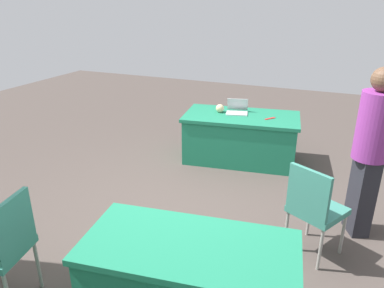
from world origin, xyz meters
name	(u,v)px	position (x,y,z in m)	size (l,w,h in m)	color
ground_plane	(182,224)	(0.00, 0.00, 0.00)	(14.40, 14.40, 0.00)	#4C423D
table_foreground	(240,137)	(-0.10, -1.97, 0.36)	(1.81, 1.13, 0.72)	#1E7A56
table_mid_left	(189,284)	(-0.59, 1.18, 0.36)	(1.65, 0.97, 0.72)	#1E7A56
chair_tucked_left	(3,244)	(0.82, 1.56, 0.57)	(0.52, 0.52, 0.98)	#9E9993
chair_by_pillar	(314,206)	(-1.35, -0.01, 0.55)	(0.60, 0.60, 0.96)	#9E9993
person_presenter	(371,146)	(-1.78, -0.61, 0.99)	(0.45, 0.45, 1.77)	#26262D
laptop_silver	(237,110)	(0.00, -2.05, 0.76)	(0.38, 0.36, 0.21)	silver
yarn_ball	(220,108)	(0.25, -1.99, 0.78)	(0.13, 0.13, 0.13)	beige
scissors_red	(270,118)	(-0.53, -1.96, 0.72)	(0.18, 0.04, 0.01)	red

